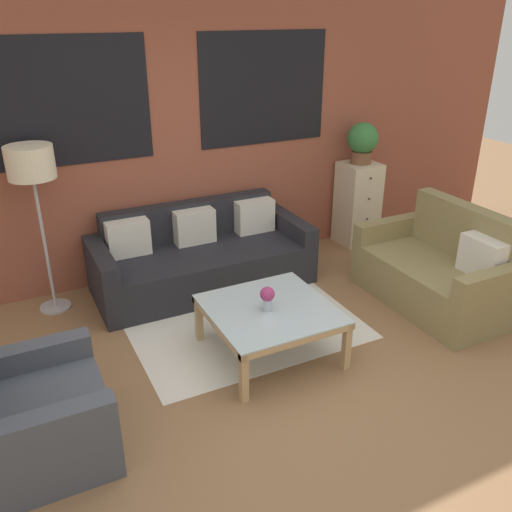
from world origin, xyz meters
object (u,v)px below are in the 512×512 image
object	(u,v)px
couch_dark	(201,258)
potted_plant	(362,141)
drawer_cabinet	(357,204)
armchair_corner	(33,417)
settee_vintage	(438,273)
floor_lamp	(32,170)
flower_vase	(267,297)
coffee_table	(270,314)

from	to	relation	value
couch_dark	potted_plant	size ratio (longest dim) A/B	4.64
couch_dark	drawer_cabinet	world-z (taller)	drawer_cabinet
armchair_corner	drawer_cabinet	xyz separation A→B (m)	(3.78, 1.89, 0.20)
settee_vintage	armchair_corner	xyz separation A→B (m)	(-3.58, -0.35, -0.03)
drawer_cabinet	armchair_corner	bearing A→B (deg)	-153.40
floor_lamp	flower_vase	size ratio (longest dim) A/B	7.67
flower_vase	armchair_corner	bearing A→B (deg)	-170.68
floor_lamp	flower_vase	world-z (taller)	floor_lamp
settee_vintage	drawer_cabinet	size ratio (longest dim) A/B	1.51
couch_dark	coffee_table	bearing A→B (deg)	-88.23
armchair_corner	couch_dark	bearing A→B (deg)	43.92
armchair_corner	drawer_cabinet	bearing A→B (deg)	26.60
armchair_corner	coffee_table	bearing A→B (deg)	9.81
coffee_table	drawer_cabinet	world-z (taller)	drawer_cabinet
couch_dark	potted_plant	world-z (taller)	potted_plant
coffee_table	floor_lamp	xyz separation A→B (m)	(-1.44, 1.54, 0.96)
settee_vintage	coffee_table	bearing A→B (deg)	-178.65
couch_dark	coffee_table	size ratio (longest dim) A/B	2.24
coffee_table	drawer_cabinet	bearing A→B (deg)	38.56
floor_lamp	potted_plant	xyz separation A→B (m)	(3.43, 0.04, -0.11)
coffee_table	drawer_cabinet	xyz separation A→B (m)	(1.98, 1.58, 0.12)
floor_lamp	drawer_cabinet	bearing A→B (deg)	0.70
couch_dark	coffee_table	xyz separation A→B (m)	(0.04, -1.38, 0.08)
couch_dark	armchair_corner	distance (m)	2.43
armchair_corner	flower_vase	size ratio (longest dim) A/B	4.42
flower_vase	drawer_cabinet	bearing A→B (deg)	38.44
settee_vintage	potted_plant	xyz separation A→B (m)	(0.19, 1.54, 0.90)
flower_vase	potted_plant	bearing A→B (deg)	38.44
settee_vintage	coffee_table	xyz separation A→B (m)	(-1.79, -0.04, 0.05)
settee_vintage	armchair_corner	size ratio (longest dim) A/B	1.66
floor_lamp	flower_vase	xyz separation A→B (m)	(1.41, -1.56, -0.78)
coffee_table	floor_lamp	world-z (taller)	floor_lamp
drawer_cabinet	flower_vase	size ratio (longest dim) A/B	4.83
drawer_cabinet	flower_vase	distance (m)	2.58
couch_dark	potted_plant	bearing A→B (deg)	5.81
settee_vintage	armchair_corner	distance (m)	3.60
couch_dark	drawer_cabinet	bearing A→B (deg)	5.81
potted_plant	couch_dark	bearing A→B (deg)	-174.19
drawer_cabinet	floor_lamp	bearing A→B (deg)	-179.30
settee_vintage	armchair_corner	world-z (taller)	settee_vintage
coffee_table	flower_vase	size ratio (longest dim) A/B	4.76
floor_lamp	potted_plant	distance (m)	3.43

